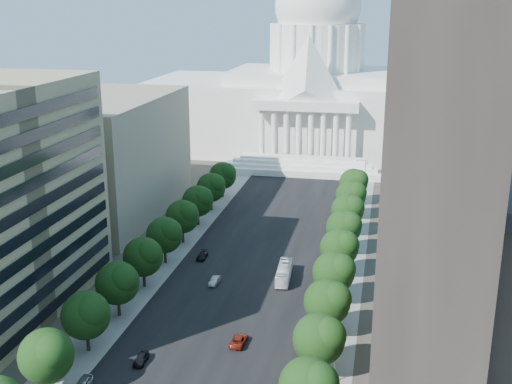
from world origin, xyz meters
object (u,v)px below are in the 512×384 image
Objects in this scene: car_red at (239,341)px; car_dark_b at (202,256)px; car_dark_a at (141,359)px; city_bus at (284,273)px; car_silver at (215,281)px.

car_dark_b is at bearing -61.93° from car_red.
car_dark_a is at bearing -88.81° from car_dark_b.
car_red is 1.10× the size of car_dark_b.
car_silver is at bearing -162.88° from city_bus.
car_dark_a is at bearing -118.83° from city_bus.
car_red reaches higher than car_silver.
car_dark_b is at bearing 120.27° from car_silver.
city_bus reaches higher than car_dark_b.
city_bus reaches higher than car_red.
car_red is (13.24, 8.31, -0.02)m from car_dark_a.
car_dark_b is at bearing 91.20° from car_dark_a.
car_dark_a is at bearing -93.23° from car_silver.
city_bus is at bearing -94.11° from car_red.
car_dark_a is at bearing 34.78° from car_red.
car_dark_a is 0.38× the size of city_bus.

